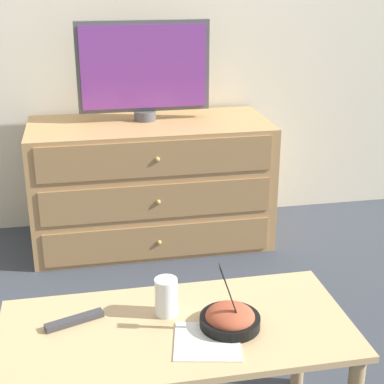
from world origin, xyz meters
TOP-DOWN VIEW (x-y plane):
  - ground_plane at (0.00, 0.00)m, footprint 12.00×12.00m
  - dresser at (-0.04, -0.30)m, footprint 1.21×0.55m
  - tv at (-0.06, -0.24)m, footprint 0.66×0.11m
  - coffee_table at (-0.15, -1.77)m, footprint 0.99×0.47m
  - takeout_bowl at (-0.01, -1.79)m, footprint 0.17×0.17m
  - drink_cup at (-0.17, -1.69)m, footprint 0.07×0.07m
  - napkin at (-0.09, -1.85)m, footprint 0.21×0.21m
  - remote_control at (-0.44, -1.69)m, footprint 0.17×0.08m

SIDE VIEW (x-z plane):
  - ground_plane at x=0.00m, z-range 0.00..0.00m
  - dresser at x=-0.04m, z-range 0.00..0.64m
  - coffee_table at x=-0.15m, z-range 0.15..0.57m
  - napkin at x=-0.09m, z-range 0.42..0.43m
  - remote_control at x=-0.44m, z-range 0.42..0.44m
  - takeout_bowl at x=-0.01m, z-range 0.35..0.55m
  - drink_cup at x=-0.17m, z-range 0.42..0.53m
  - tv at x=-0.06m, z-range 0.66..1.15m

